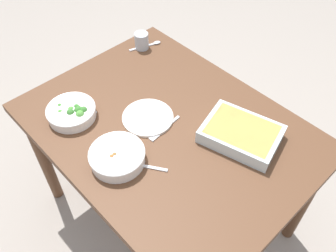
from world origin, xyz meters
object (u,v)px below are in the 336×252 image
object	(u,v)px
baking_dish	(241,133)
side_plate	(148,117)
broccoli_bowl	(72,112)
spoon_by_broccoli	(83,114)
drink_cup	(142,41)
stew_bowl	(118,157)
spoon_by_stew	(139,165)
fork_on_table	(163,130)
spoon_spare	(150,45)

from	to	relation	value
baking_dish	side_plate	distance (m)	0.40
broccoli_bowl	spoon_by_broccoli	xyz separation A→B (m)	(0.02, 0.04, -0.03)
drink_cup	stew_bowl	bearing A→B (deg)	-47.70
broccoli_bowl	spoon_by_stew	bearing A→B (deg)	5.73
drink_cup	fork_on_table	distance (m)	0.59
fork_on_table	spoon_spare	bearing A→B (deg)	143.81
spoon_by_broccoli	drink_cup	bearing A→B (deg)	111.00
drink_cup	spoon_by_stew	world-z (taller)	drink_cup
broccoli_bowl	spoon_by_stew	xyz separation A→B (m)	(0.39, 0.04, -0.03)
broccoli_bowl	baking_dish	distance (m)	0.72
spoon_by_stew	side_plate	bearing A→B (deg)	130.84
stew_bowl	broccoli_bowl	xyz separation A→B (m)	(-0.32, 0.01, -0.00)
stew_bowl	spoon_spare	xyz separation A→B (m)	(-0.48, 0.59, -0.03)
side_plate	spoon_by_broccoli	size ratio (longest dim) A/B	1.38
stew_bowl	baking_dish	distance (m)	0.50
drink_cup	broccoli_bowl	bearing A→B (deg)	-72.26
baking_dish	fork_on_table	size ratio (longest dim) A/B	1.96
stew_bowl	side_plate	bearing A→B (deg)	112.11
stew_bowl	spoon_by_broccoli	bearing A→B (deg)	172.05
side_plate	spoon_by_broccoli	world-z (taller)	side_plate
drink_cup	spoon_by_broccoli	distance (m)	0.54
broccoli_bowl	spoon_by_broccoli	world-z (taller)	broccoli_bowl
stew_bowl	side_plate	world-z (taller)	stew_bowl
spoon_by_stew	spoon_by_broccoli	size ratio (longest dim) A/B	0.98
spoon_by_stew	spoon_spare	size ratio (longest dim) A/B	0.91
baking_dish	spoon_spare	world-z (taller)	baking_dish
spoon_spare	fork_on_table	size ratio (longest dim) A/B	0.97
baking_dish	fork_on_table	distance (m)	0.32
broccoli_bowl	side_plate	bearing A→B (deg)	44.81
broccoli_bowl	baking_dish	world-z (taller)	broccoli_bowl
baking_dish	drink_cup	bearing A→B (deg)	171.32
drink_cup	fork_on_table	bearing A→B (deg)	-32.18
side_plate	broccoli_bowl	bearing A→B (deg)	-135.19
side_plate	spoon_spare	xyz separation A→B (m)	(-0.39, 0.35, -0.00)
spoon_spare	broccoli_bowl	bearing A→B (deg)	-74.68
drink_cup	side_plate	size ratio (longest dim) A/B	0.39
broccoli_bowl	fork_on_table	xyz separation A→B (m)	(0.32, 0.23, -0.03)
stew_bowl	broccoli_bowl	distance (m)	0.32
spoon_spare	spoon_by_stew	bearing A→B (deg)	-44.50
baking_dish	fork_on_table	bearing A→B (deg)	-141.63
drink_cup	spoon_by_broccoli	world-z (taller)	drink_cup
broccoli_bowl	spoon_spare	distance (m)	0.60
spoon_by_broccoli	broccoli_bowl	bearing A→B (deg)	-119.66
broccoli_bowl	spoon_by_broccoli	distance (m)	0.05
stew_bowl	spoon_by_broccoli	size ratio (longest dim) A/B	1.36
baking_dish	spoon_spare	xyz separation A→B (m)	(-0.73, 0.16, -0.03)
spoon_by_broccoli	baking_dish	bearing A→B (deg)	35.19
side_plate	spoon_by_stew	bearing A→B (deg)	-49.16
drink_cup	side_plate	distance (m)	0.51
stew_bowl	broccoli_bowl	bearing A→B (deg)	178.92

